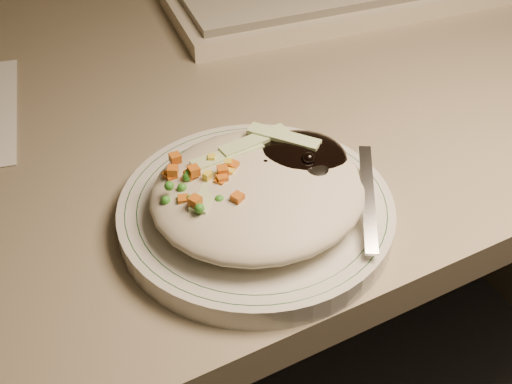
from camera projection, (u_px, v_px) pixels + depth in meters
name	position (u px, v px, depth m)	size (l,w,h in m)	color
desk	(225.00, 212.00, 0.96)	(1.40, 0.70, 0.74)	gray
plate	(256.00, 214.00, 0.64)	(0.25, 0.25, 0.02)	silver
plate_rim	(256.00, 206.00, 0.64)	(0.24, 0.24, 0.00)	#144723
meal	(261.00, 186.00, 0.62)	(0.21, 0.19, 0.05)	#C1B69D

